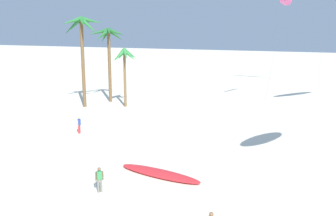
% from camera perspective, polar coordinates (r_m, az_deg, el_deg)
% --- Properties ---
extents(palm_tree_0, '(4.52, 5.18, 10.99)m').
position_cam_1_polar(palm_tree_0, '(49.46, -12.27, 10.50)').
color(palm_tree_0, brown).
rests_on(palm_tree_0, ground).
extents(palm_tree_1, '(3.34, 3.73, 7.23)m').
position_cam_1_polar(palm_tree_1, '(48.95, -6.24, 7.16)').
color(palm_tree_1, brown).
rests_on(palm_tree_1, ground).
extents(palm_tree_2, '(4.93, 4.58, 9.62)m').
position_cam_1_polar(palm_tree_2, '(52.28, -8.55, 9.49)').
color(palm_tree_2, brown).
rests_on(palm_tree_2, ground).
extents(grounded_kite_0, '(6.40, 2.61, 0.31)m').
position_cam_1_polar(grounded_kite_0, '(27.31, -1.19, -9.36)').
color(grounded_kite_0, red).
rests_on(grounded_kite_0, ground).
extents(person_near_left, '(0.21, 0.51, 1.61)m').
position_cam_1_polar(person_near_left, '(38.14, -12.65, -2.30)').
color(person_near_left, red).
rests_on(person_near_left, ground).
extents(person_near_right, '(0.41, 0.36, 1.61)m').
position_cam_1_polar(person_near_right, '(24.86, -9.81, -9.96)').
color(person_near_right, slate).
rests_on(person_near_right, ground).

